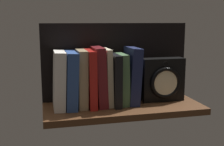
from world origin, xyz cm
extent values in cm
cube|color=#4C2D19|center=(0.00, 0.00, -1.25)|extent=(62.99, 24.77, 2.50)
cube|color=black|center=(0.00, 11.79, 16.17)|extent=(62.99, 1.20, 32.35)
cube|color=silver|center=(-24.82, 2.97, 11.00)|extent=(5.07, 14.77, 22.16)
cube|color=#2D4C8E|center=(-20.35, 2.97, 10.87)|extent=(5.13, 15.81, 21.90)
cube|color=tan|center=(-16.23, 2.97, 11.14)|extent=(3.74, 13.11, 22.33)
cube|color=red|center=(-12.79, 2.97, 11.14)|extent=(3.01, 16.00, 22.29)
cube|color=maroon|center=(-9.22, 2.97, 11.62)|extent=(4.82, 14.04, 23.40)
cube|color=beige|center=(-5.98, 2.97, 11.28)|extent=(2.74, 12.30, 22.60)
cube|color=black|center=(-3.18, 2.97, 10.20)|extent=(2.88, 16.44, 20.42)
cube|color=#476B44|center=(0.22, 2.97, 10.20)|extent=(4.08, 12.60, 20.51)
cube|color=#192147|center=(4.30, 2.97, 11.39)|extent=(5.29, 13.41, 22.95)
cube|color=black|center=(17.89, 3.51, 9.01)|extent=(18.02, 5.93, 18.02)
torus|color=black|center=(17.89, 0.14, 8.24)|extent=(13.20, 1.62, 13.20)
cylinder|color=beige|center=(17.89, 0.14, 8.24)|extent=(10.65, 0.60, 10.65)
cube|color=black|center=(16.60, -0.36, 8.45)|extent=(2.62, 0.30, 0.71)
cube|color=black|center=(19.67, -0.36, 9.33)|extent=(3.71, 0.30, 2.43)
torus|color=black|center=(17.89, 0.54, 15.84)|extent=(2.44, 0.44, 2.44)
camera|label=1|loc=(-30.93, -107.35, 33.53)|focal=46.49mm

